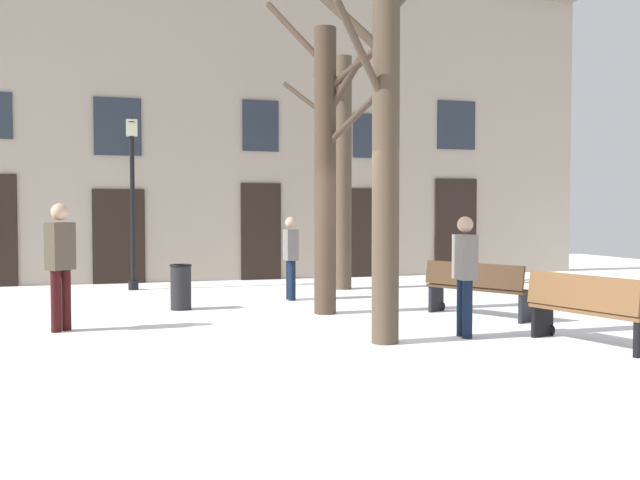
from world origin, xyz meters
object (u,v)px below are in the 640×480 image
(tree_near_facade, at_px, (327,160))
(streetlamp, at_px, (132,184))
(person_strolling, at_px, (291,254))
(tree_foreground, at_px, (384,126))
(bench_back_to_back_right, at_px, (477,288))
(bench_near_lamp, at_px, (587,309))
(tree_center, at_px, (342,165))
(person_near_bench, at_px, (60,259))
(person_crossing_plaza, at_px, (465,271))
(litter_bin, at_px, (181,287))

(tree_near_facade, bearing_deg, streetlamp, 123.48)
(person_strolling, bearing_deg, tree_foreground, 0.02)
(bench_back_to_back_right, height_order, bench_near_lamp, bench_near_lamp)
(tree_center, distance_m, bench_back_to_back_right, 5.19)
(bench_near_lamp, bearing_deg, bench_back_to_back_right, -12.37)
(tree_center, bearing_deg, person_near_bench, -143.27)
(person_near_bench, bearing_deg, person_strolling, 167.94)
(streetlamp, relative_size, bench_back_to_back_right, 2.11)
(tree_near_facade, bearing_deg, person_crossing_plaza, -65.82)
(bench_back_to_back_right, distance_m, person_crossing_plaza, 1.97)
(tree_center, distance_m, person_near_bench, 7.17)
(tree_near_facade, xyz_separation_m, person_crossing_plaza, (1.19, -2.65, -1.68))
(tree_near_facade, distance_m, streetlamp, 5.57)
(tree_near_facade, height_order, streetlamp, tree_near_facade)
(streetlamp, bearing_deg, person_strolling, -42.75)
(tree_near_facade, xyz_separation_m, bench_near_lamp, (2.39, -3.67, -2.12))
(person_crossing_plaza, height_order, person_near_bench, person_near_bench)
(streetlamp, distance_m, litter_bin, 4.04)
(streetlamp, height_order, bench_near_lamp, streetlamp)
(bench_near_lamp, height_order, person_crossing_plaza, person_crossing_plaza)
(person_strolling, distance_m, person_near_bench, 4.77)
(tree_center, height_order, bench_back_to_back_right, tree_center)
(tree_foreground, relative_size, bench_near_lamp, 3.28)
(bench_back_to_back_right, distance_m, person_strolling, 3.86)
(tree_foreground, bearing_deg, bench_back_to_back_right, 36.37)
(streetlamp, bearing_deg, person_near_bench, -101.85)
(person_crossing_plaza, bearing_deg, tree_near_facade, -152.55)
(litter_bin, bearing_deg, bench_back_to_back_right, -25.86)
(tree_center, bearing_deg, tree_near_facade, -111.71)
(tree_center, distance_m, litter_bin, 5.00)
(person_crossing_plaza, bearing_deg, tree_center, -178.76)
(streetlamp, xyz_separation_m, person_crossing_plaza, (4.26, -7.28, -1.41))
(streetlamp, height_order, bench_back_to_back_right, streetlamp)
(streetlamp, distance_m, person_crossing_plaza, 8.55)
(tree_center, relative_size, litter_bin, 6.44)
(tree_foreground, distance_m, bench_back_to_back_right, 3.69)
(litter_bin, xyz_separation_m, bench_back_to_back_right, (4.57, -2.22, 0.08))
(person_near_bench, bearing_deg, streetlamp, -146.45)
(bench_near_lamp, relative_size, person_strolling, 1.07)
(streetlamp, xyz_separation_m, person_near_bench, (-1.10, -5.26, -1.29))
(tree_foreground, height_order, bench_back_to_back_right, tree_foreground)
(bench_back_to_back_right, bearing_deg, litter_bin, 35.27)
(person_strolling, bearing_deg, litter_bin, -71.77)
(person_near_bench, bearing_deg, bench_back_to_back_right, 131.62)
(tree_foreground, distance_m, person_crossing_plaza, 2.28)
(litter_bin, xyz_separation_m, bench_near_lamp, (4.71, -4.84, 0.07))
(bench_back_to_back_right, bearing_deg, person_near_bench, 57.36)
(tree_foreground, height_order, streetlamp, tree_foreground)
(person_crossing_plaza, relative_size, person_strolling, 1.02)
(streetlamp, height_order, person_strolling, streetlamp)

